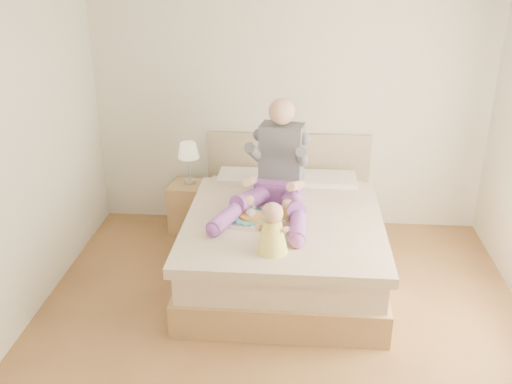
# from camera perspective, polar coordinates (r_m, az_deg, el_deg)

# --- Properties ---
(room) EXTENTS (4.02, 4.22, 2.71)m
(room) POSITION_cam_1_polar(r_m,az_deg,el_deg) (3.78, 3.82, 3.75)
(room) COLOR brown
(room) RESTS_ON ground
(bed) EXTENTS (1.70, 2.18, 1.00)m
(bed) POSITION_cam_1_polar(r_m,az_deg,el_deg) (5.25, 2.82, -4.54)
(bed) COLOR #977346
(bed) RESTS_ON ground
(nightstand) EXTENTS (0.45, 0.41, 0.51)m
(nightstand) POSITION_cam_1_polar(r_m,az_deg,el_deg) (6.03, -6.48, -1.46)
(nightstand) COLOR #977346
(nightstand) RESTS_ON ground
(lamp) EXTENTS (0.21, 0.21, 0.44)m
(lamp) POSITION_cam_1_polar(r_m,az_deg,el_deg) (5.84, -6.77, 3.92)
(lamp) COLOR silver
(lamp) RESTS_ON nightstand
(adult) EXTENTS (0.82, 1.22, 0.97)m
(adult) POSITION_cam_1_polar(r_m,az_deg,el_deg) (5.10, 2.06, 1.73)
(adult) COLOR #793C97
(adult) RESTS_ON bed
(tray) EXTENTS (0.57, 0.48, 0.14)m
(tray) POSITION_cam_1_polar(r_m,az_deg,el_deg) (4.86, 0.64, -2.61)
(tray) COLOR silver
(tray) RESTS_ON bed
(baby) EXTENTS (0.27, 0.37, 0.41)m
(baby) POSITION_cam_1_polar(r_m,az_deg,el_deg) (4.35, 1.65, -3.98)
(baby) COLOR #FFEE50
(baby) RESTS_ON bed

